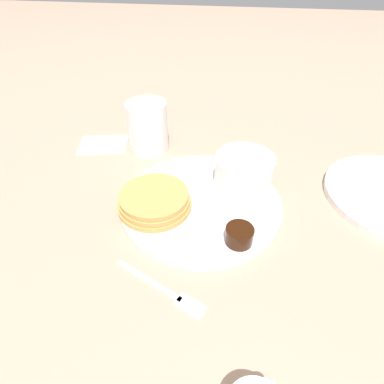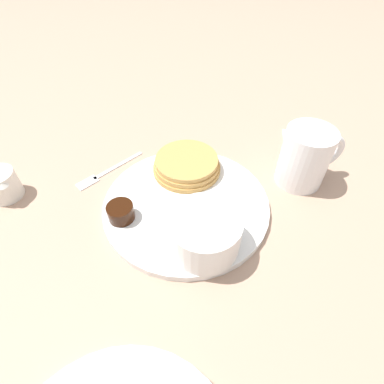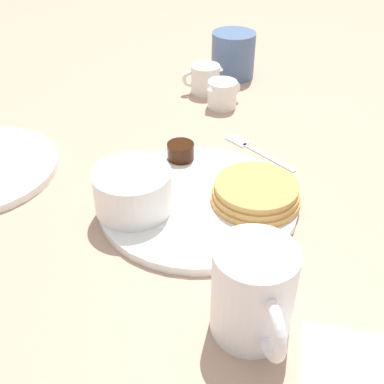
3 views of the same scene
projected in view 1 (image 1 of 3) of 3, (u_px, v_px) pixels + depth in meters
name	position (u px, v px, depth m)	size (l,w,h in m)	color
ground_plane	(201.00, 205.00, 0.51)	(4.00, 4.00, 0.00)	tan
plate	(201.00, 202.00, 0.51)	(0.27, 0.27, 0.01)	white
pancake_stack	(154.00, 200.00, 0.48)	(0.12, 0.12, 0.03)	tan
bowl	(244.00, 170.00, 0.52)	(0.10, 0.10, 0.06)	white
syrup_cup	(239.00, 235.00, 0.43)	(0.04, 0.04, 0.03)	black
butter_ramekin	(257.00, 178.00, 0.52)	(0.04, 0.04, 0.04)	white
coffee_mug	(147.00, 126.00, 0.62)	(0.09, 0.10, 0.10)	white
fork	(169.00, 292.00, 0.38)	(0.13, 0.07, 0.00)	silver
napkin	(103.00, 144.00, 0.66)	(0.12, 0.10, 0.00)	white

